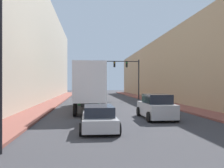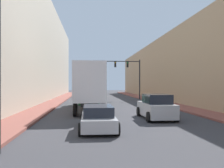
# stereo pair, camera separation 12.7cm
# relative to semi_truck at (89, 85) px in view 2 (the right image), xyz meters

# --- Properties ---
(sidewalk_right) EXTENTS (2.38, 80.00, 0.15)m
(sidewalk_right) POSITION_rel_semi_truck_xyz_m (9.61, 8.55, -2.33)
(sidewalk_right) COLOR brown
(sidewalk_right) RESTS_ON ground
(sidewalk_left) EXTENTS (2.38, 80.00, 0.15)m
(sidewalk_left) POSITION_rel_semi_truck_xyz_m (-4.63, 8.55, -2.33)
(sidewalk_left) COLOR brown
(sidewalk_left) RESTS_ON ground
(building_right) EXTENTS (6.00, 80.00, 9.69)m
(building_right) POSITION_rel_semi_truck_xyz_m (13.81, 8.55, 2.44)
(building_right) COLOR tan
(building_right) RESTS_ON ground
(building_left) EXTENTS (6.00, 80.00, 15.53)m
(building_left) POSITION_rel_semi_truck_xyz_m (-8.82, 8.55, 5.36)
(building_left) COLOR #BCB29E
(building_left) RESTS_ON ground
(semi_truck) EXTENTS (2.52, 13.38, 4.23)m
(semi_truck) POSITION_rel_semi_truck_xyz_m (0.00, 0.00, 0.00)
(semi_truck) COLOR silver
(semi_truck) RESTS_ON ground
(sedan_car) EXTENTS (2.00, 4.67, 1.33)m
(sedan_car) POSITION_rel_semi_truck_xyz_m (0.45, -11.09, -1.77)
(sedan_car) COLOR #B7B7BC
(sedan_car) RESTS_ON ground
(suv_car) EXTENTS (2.09, 4.60, 1.78)m
(suv_car) POSITION_rel_semi_truck_xyz_m (4.78, -7.22, -1.56)
(suv_car) COLOR #B7B7BC
(suv_car) RESTS_ON ground
(traffic_signal_gantry) EXTENTS (6.11, 0.35, 6.51)m
(traffic_signal_gantry) POSITION_rel_semi_truck_xyz_m (6.87, 15.38, 2.09)
(traffic_signal_gantry) COLOR black
(traffic_signal_gantry) RESTS_ON ground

